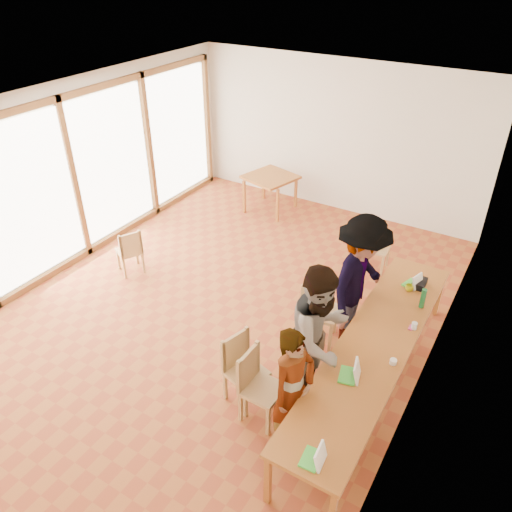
% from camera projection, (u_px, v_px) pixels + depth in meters
% --- Properties ---
extents(ground, '(8.00, 8.00, 0.00)m').
position_uv_depth(ground, '(224.00, 305.00, 7.70)').
color(ground, '#A55527').
rests_on(ground, ground).
extents(wall_back, '(6.00, 0.10, 3.00)m').
position_uv_depth(wall_back, '(336.00, 137.00, 9.79)').
color(wall_back, beige).
rests_on(wall_back, ground).
extents(wall_right, '(0.10, 8.00, 3.00)m').
position_uv_depth(wall_right, '(441.00, 285.00, 5.59)').
color(wall_right, beige).
rests_on(wall_right, ground).
extents(window_wall, '(0.10, 8.00, 3.00)m').
position_uv_depth(window_wall, '(72.00, 176.00, 8.19)').
color(window_wall, white).
rests_on(window_wall, ground).
extents(ceiling, '(6.00, 8.00, 0.04)m').
position_uv_depth(ceiling, '(216.00, 110.00, 6.09)').
color(ceiling, white).
rests_on(ceiling, wall_back).
extents(communal_table, '(0.80, 4.00, 0.75)m').
position_uv_depth(communal_table, '(375.00, 346.00, 5.90)').
color(communal_table, '#B05A27').
rests_on(communal_table, ground).
extents(side_table, '(0.90, 0.90, 0.75)m').
position_uv_depth(side_table, '(270.00, 180.00, 10.10)').
color(side_table, '#B05A27').
rests_on(side_table, ground).
extents(chair_near, '(0.44, 0.44, 0.49)m').
position_uv_depth(chair_near, '(255.00, 378.00, 5.65)').
color(chair_near, tan).
rests_on(chair_near, ground).
extents(chair_mid, '(0.52, 0.52, 0.49)m').
position_uv_depth(chair_mid, '(241.00, 361.00, 5.89)').
color(chair_mid, tan).
rests_on(chair_mid, ground).
extents(chair_far, '(0.56, 0.56, 0.54)m').
position_uv_depth(chair_far, '(313.00, 302.00, 6.76)').
color(chair_far, tan).
rests_on(chair_far, ground).
extents(chair_empty, '(0.40, 0.40, 0.43)m').
position_uv_depth(chair_empty, '(373.00, 242.00, 8.35)').
color(chair_empty, tan).
rests_on(chair_empty, ground).
extents(chair_spare, '(0.51, 0.51, 0.43)m').
position_uv_depth(chair_spare, '(130.00, 248.00, 8.19)').
color(chair_spare, tan).
rests_on(chair_spare, ground).
extents(person_near, '(0.52, 0.65, 1.55)m').
position_uv_depth(person_near, '(293.00, 390.00, 5.23)').
color(person_near, gray).
rests_on(person_near, ground).
extents(person_mid, '(0.92, 1.07, 1.89)m').
position_uv_depth(person_mid, '(320.00, 338.00, 5.66)').
color(person_mid, gray).
rests_on(person_mid, ground).
extents(person_far, '(0.76, 1.27, 1.92)m').
position_uv_depth(person_far, '(360.00, 282.00, 6.57)').
color(person_far, gray).
rests_on(person_far, ground).
extents(laptop_near, '(0.22, 0.25, 0.20)m').
position_uv_depth(laptop_near, '(316.00, 458.00, 4.51)').
color(laptop_near, '#47D040').
rests_on(laptop_near, communal_table).
extents(laptop_mid, '(0.27, 0.29, 0.21)m').
position_uv_depth(laptop_mid, '(352.00, 373.00, 5.39)').
color(laptop_mid, '#47D040').
rests_on(laptop_mid, communal_table).
extents(laptop_far, '(0.26, 0.28, 0.20)m').
position_uv_depth(laptop_far, '(414.00, 283.00, 6.82)').
color(laptop_far, '#47D040').
rests_on(laptop_far, communal_table).
extents(yellow_mug, '(0.14, 0.14, 0.09)m').
position_uv_depth(yellow_mug, '(409.00, 288.00, 6.74)').
color(yellow_mug, '#CACC13').
rests_on(yellow_mug, communal_table).
extents(green_bottle, '(0.07, 0.07, 0.28)m').
position_uv_depth(green_bottle, '(423.00, 298.00, 6.38)').
color(green_bottle, '#176631').
rests_on(green_bottle, communal_table).
extents(clear_glass, '(0.07, 0.07, 0.09)m').
position_uv_depth(clear_glass, '(414.00, 326.00, 6.07)').
color(clear_glass, silver).
rests_on(clear_glass, communal_table).
extents(condiment_cup, '(0.08, 0.08, 0.06)m').
position_uv_depth(condiment_cup, '(393.00, 362.00, 5.57)').
color(condiment_cup, white).
rests_on(condiment_cup, communal_table).
extents(pink_phone, '(0.05, 0.10, 0.01)m').
position_uv_depth(pink_phone, '(411.00, 327.00, 6.10)').
color(pink_phone, '#DA3B87').
rests_on(pink_phone, communal_table).
extents(black_pouch, '(0.16, 0.26, 0.09)m').
position_uv_depth(black_pouch, '(419.00, 283.00, 6.83)').
color(black_pouch, black).
rests_on(black_pouch, communal_table).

